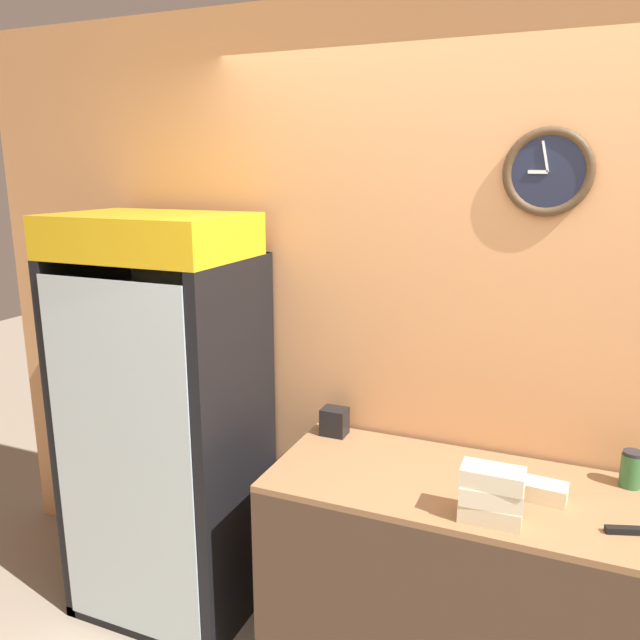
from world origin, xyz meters
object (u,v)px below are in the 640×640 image
at_px(sandwich_stack_middle, 491,495).
at_px(condiment_jar, 631,469).
at_px(beverage_cooler, 170,399).
at_px(napkin_dispenser, 334,421).
at_px(sandwich_stack_bottom, 490,512).
at_px(sandwich_flat_left, 539,490).
at_px(sandwich_stack_top, 493,477).

bearing_deg(sandwich_stack_middle, condiment_jar, 44.63).
bearing_deg(sandwich_stack_middle, beverage_cooler, 169.59).
xyz_separation_m(sandwich_stack_middle, napkin_dispenser, (-0.73, 0.45, -0.03)).
bearing_deg(sandwich_stack_bottom, sandwich_flat_left, 56.86).
height_order(sandwich_stack_middle, napkin_dispenser, sandwich_stack_middle).
relative_size(beverage_cooler, napkin_dispenser, 15.39).
distance_m(sandwich_stack_middle, napkin_dispenser, 0.86).
bearing_deg(sandwich_stack_top, sandwich_stack_middle, 0.00).
height_order(sandwich_stack_bottom, sandwich_stack_middle, sandwich_stack_middle).
relative_size(sandwich_stack_top, condiment_jar, 1.47).
bearing_deg(sandwich_stack_bottom, beverage_cooler, 169.59).
relative_size(sandwich_flat_left, condiment_jar, 1.43).
bearing_deg(sandwich_stack_middle, sandwich_stack_top, 0.00).
height_order(sandwich_stack_top, sandwich_flat_left, sandwich_stack_top).
xyz_separation_m(sandwich_stack_middle, sandwich_flat_left, (0.14, 0.21, -0.06)).
relative_size(sandwich_stack_bottom, napkin_dispenser, 1.71).
distance_m(sandwich_stack_top, napkin_dispenser, 0.86).
bearing_deg(condiment_jar, sandwich_stack_top, -135.37).
bearing_deg(beverage_cooler, sandwich_stack_middle, -10.41).
bearing_deg(condiment_jar, sandwich_flat_left, -143.53).
distance_m(sandwich_stack_bottom, condiment_jar, 0.62).
relative_size(beverage_cooler, sandwich_stack_top, 9.13).
bearing_deg(sandwich_stack_middle, sandwich_flat_left, 56.86).
bearing_deg(sandwich_stack_middle, napkin_dispenser, 148.60).
height_order(beverage_cooler, sandwich_stack_bottom, beverage_cooler).
distance_m(sandwich_stack_bottom, sandwich_stack_middle, 0.06).
xyz_separation_m(sandwich_flat_left, napkin_dispenser, (-0.87, 0.23, 0.03)).
bearing_deg(napkin_dispenser, sandwich_flat_left, -15.04).
relative_size(sandwich_stack_bottom, sandwich_stack_top, 1.01).
height_order(sandwich_stack_bottom, condiment_jar, condiment_jar).
bearing_deg(sandwich_stack_bottom, sandwich_stack_middle, 0.00).
bearing_deg(beverage_cooler, sandwich_stack_top, -10.41).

